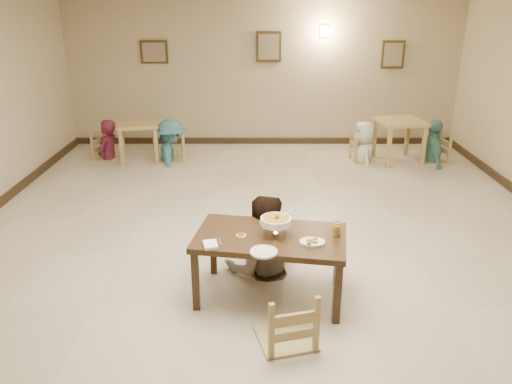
{
  "coord_description": "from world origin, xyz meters",
  "views": [
    {
      "loc": [
        -0.14,
        -5.37,
        2.9
      ],
      "look_at": [
        -0.14,
        -0.15,
        0.87
      ],
      "focal_mm": 35.0,
      "sensor_mm": 36.0,
      "label": 1
    }
  ],
  "objects_px": {
    "bg_chair_lr": "(170,134)",
    "chair_far": "(264,232)",
    "chair_near": "(287,290)",
    "drink_glass": "(337,230)",
    "bg_diner_a": "(105,120)",
    "bg_chair_ll": "(107,135)",
    "curry_warmer": "(276,221)",
    "bg_diner_d": "(437,119)",
    "bg_chair_rl": "(364,137)",
    "bg_table_left": "(138,129)",
    "bg_table_right": "(400,127)",
    "bg_diner_c": "(365,121)",
    "bg_chair_rr": "(435,135)",
    "bg_diner_b": "(169,120)",
    "main_table": "(270,242)",
    "main_diner": "(262,196)"
  },
  "relations": [
    {
      "from": "bg_chair_lr",
      "to": "chair_far",
      "type": "bearing_deg",
      "value": 11.64
    },
    {
      "from": "chair_near",
      "to": "drink_glass",
      "type": "xyz_separation_m",
      "value": [
        0.53,
        0.71,
        0.25
      ]
    },
    {
      "from": "bg_chair_lr",
      "to": "bg_diner_a",
      "type": "xyz_separation_m",
      "value": [
        -1.23,
        0.1,
        0.25
      ]
    },
    {
      "from": "drink_glass",
      "to": "bg_chair_ll",
      "type": "height_order",
      "value": "bg_chair_ll"
    },
    {
      "from": "curry_warmer",
      "to": "bg_diner_d",
      "type": "bearing_deg",
      "value": 55.75
    },
    {
      "from": "bg_chair_ll",
      "to": "bg_chair_rl",
      "type": "height_order",
      "value": "bg_chair_ll"
    },
    {
      "from": "bg_chair_lr",
      "to": "bg_table_left",
      "type": "bearing_deg",
      "value": -106.67
    },
    {
      "from": "bg_table_right",
      "to": "bg_diner_d",
      "type": "height_order",
      "value": "bg_diner_d"
    },
    {
      "from": "bg_diner_a",
      "to": "bg_diner_c",
      "type": "xyz_separation_m",
      "value": [
        4.88,
        -0.04,
        -0.02
      ]
    },
    {
      "from": "curry_warmer",
      "to": "bg_chair_lr",
      "type": "distance_m",
      "value": 5.0
    },
    {
      "from": "bg_chair_lr",
      "to": "bg_diner_c",
      "type": "bearing_deg",
      "value": 79.34
    },
    {
      "from": "bg_chair_rr",
      "to": "bg_diner_b",
      "type": "relative_size",
      "value": 0.65
    },
    {
      "from": "bg_table_right",
      "to": "bg_diner_c",
      "type": "bearing_deg",
      "value": 175.77
    },
    {
      "from": "bg_diner_d",
      "to": "bg_table_left",
      "type": "bearing_deg",
      "value": 89.71
    },
    {
      "from": "bg_chair_rl",
      "to": "bg_chair_rr",
      "type": "xyz_separation_m",
      "value": [
        1.3,
        -0.1,
        0.07
      ]
    },
    {
      "from": "bg_chair_ll",
      "to": "bg_diner_a",
      "type": "bearing_deg",
      "value": -69.34
    },
    {
      "from": "bg_diner_d",
      "to": "bg_diner_b",
      "type": "bearing_deg",
      "value": 90.22
    },
    {
      "from": "bg_chair_rl",
      "to": "bg_chair_rr",
      "type": "height_order",
      "value": "bg_chair_rr"
    },
    {
      "from": "main_table",
      "to": "bg_chair_rr",
      "type": "height_order",
      "value": "bg_chair_rr"
    },
    {
      "from": "drink_glass",
      "to": "bg_chair_lr",
      "type": "distance_m",
      "value": 5.24
    },
    {
      "from": "bg_table_right",
      "to": "bg_diner_d",
      "type": "xyz_separation_m",
      "value": [
        0.65,
        -0.05,
        0.16
      ]
    },
    {
      "from": "main_diner",
      "to": "drink_glass",
      "type": "height_order",
      "value": "main_diner"
    },
    {
      "from": "bg_diner_a",
      "to": "bg_diner_c",
      "type": "relative_size",
      "value": 1.02
    },
    {
      "from": "chair_far",
      "to": "bg_chair_lr",
      "type": "height_order",
      "value": "bg_chair_lr"
    },
    {
      "from": "bg_table_right",
      "to": "bg_chair_ll",
      "type": "relative_size",
      "value": 0.95
    },
    {
      "from": "curry_warmer",
      "to": "bg_chair_rl",
      "type": "bearing_deg",
      "value": 68.65
    },
    {
      "from": "chair_near",
      "to": "drink_glass",
      "type": "bearing_deg",
      "value": -141.37
    },
    {
      "from": "bg_diner_c",
      "to": "bg_chair_lr",
      "type": "bearing_deg",
      "value": -95.68
    },
    {
      "from": "curry_warmer",
      "to": "bg_chair_lr",
      "type": "relative_size",
      "value": 0.32
    },
    {
      "from": "curry_warmer",
      "to": "bg_table_left",
      "type": "bearing_deg",
      "value": 117.33
    },
    {
      "from": "main_table",
      "to": "main_diner",
      "type": "distance_m",
      "value": 0.63
    },
    {
      "from": "bg_chair_ll",
      "to": "bg_diner_d",
      "type": "relative_size",
      "value": 0.59
    },
    {
      "from": "bg_chair_rl",
      "to": "main_diner",
      "type": "bearing_deg",
      "value": 148.26
    },
    {
      "from": "bg_chair_ll",
      "to": "main_table",
      "type": "bearing_deg",
      "value": -127.01
    },
    {
      "from": "bg_chair_rl",
      "to": "bg_diner_a",
      "type": "bearing_deg",
      "value": 83.26
    },
    {
      "from": "chair_near",
      "to": "bg_diner_b",
      "type": "distance_m",
      "value": 5.68
    },
    {
      "from": "chair_far",
      "to": "bg_diner_d",
      "type": "height_order",
      "value": "bg_diner_d"
    },
    {
      "from": "main_table",
      "to": "bg_diner_a",
      "type": "bearing_deg",
      "value": 131.57
    },
    {
      "from": "main_table",
      "to": "bg_chair_lr",
      "type": "distance_m",
      "value": 4.95
    },
    {
      "from": "curry_warmer",
      "to": "bg_diner_b",
      "type": "relative_size",
      "value": 0.21
    },
    {
      "from": "drink_glass",
      "to": "bg_diner_a",
      "type": "relative_size",
      "value": 0.1
    },
    {
      "from": "bg_diner_b",
      "to": "chair_near",
      "type": "bearing_deg",
      "value": -174.38
    },
    {
      "from": "main_table",
      "to": "main_diner",
      "type": "height_order",
      "value": "main_diner"
    },
    {
      "from": "main_table",
      "to": "bg_diner_c",
      "type": "height_order",
      "value": "bg_diner_c"
    },
    {
      "from": "main_table",
      "to": "bg_diner_b",
      "type": "relative_size",
      "value": 1.0
    },
    {
      "from": "bg_diner_a",
      "to": "bg_diner_b",
      "type": "bearing_deg",
      "value": 99.76
    },
    {
      "from": "chair_far",
      "to": "bg_diner_a",
      "type": "height_order",
      "value": "bg_diner_a"
    },
    {
      "from": "chair_far",
      "to": "bg_chair_lr",
      "type": "bearing_deg",
      "value": 106.66
    },
    {
      "from": "bg_table_left",
      "to": "main_diner",
      "type": "bearing_deg",
      "value": -60.8
    },
    {
      "from": "chair_far",
      "to": "main_table",
      "type": "bearing_deg",
      "value": -92.0
    }
  ]
}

